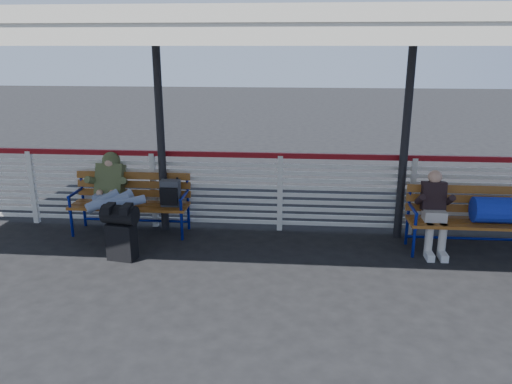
# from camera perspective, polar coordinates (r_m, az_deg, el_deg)

# --- Properties ---
(ground) EXTENTS (60.00, 60.00, 0.00)m
(ground) POSITION_cam_1_polar(r_m,az_deg,el_deg) (6.19, 1.97, -10.52)
(ground) COLOR black
(ground) RESTS_ON ground
(fence) EXTENTS (12.08, 0.08, 1.24)m
(fence) POSITION_cam_1_polar(r_m,az_deg,el_deg) (7.72, 2.76, 0.27)
(fence) COLOR silver
(fence) RESTS_ON ground
(canopy) EXTENTS (12.60, 3.60, 3.16)m
(canopy) POSITION_cam_1_polar(r_m,az_deg,el_deg) (6.39, 2.68, 18.51)
(canopy) COLOR silver
(canopy) RESTS_ON ground
(luggage_stack) EXTENTS (0.50, 0.34, 0.77)m
(luggage_stack) POSITION_cam_1_polar(r_m,az_deg,el_deg) (6.96, -15.18, -4.22)
(luggage_stack) COLOR black
(luggage_stack) RESTS_ON ground
(bench_left) EXTENTS (1.80, 0.56, 0.92)m
(bench_left) POSITION_cam_1_polar(r_m,az_deg,el_deg) (7.86, -13.10, -0.51)
(bench_left) COLOR #91581C
(bench_left) RESTS_ON ground
(bench_right) EXTENTS (1.80, 0.56, 0.92)m
(bench_right) POSITION_cam_1_polar(r_m,az_deg,el_deg) (7.56, 24.73, -2.08)
(bench_right) COLOR #91581C
(bench_right) RESTS_ON ground
(traveler_man) EXTENTS (0.94, 1.60, 0.77)m
(traveler_man) POSITION_cam_1_polar(r_m,az_deg,el_deg) (7.59, -16.12, -0.47)
(traveler_man) COLOR #7C8CA7
(traveler_man) RESTS_ON ground
(companion_person) EXTENTS (0.32, 0.66, 1.15)m
(companion_person) POSITION_cam_1_polar(r_m,az_deg,el_deg) (7.35, 19.71, -2.06)
(companion_person) COLOR #B9B2A8
(companion_person) RESTS_ON ground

